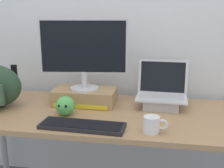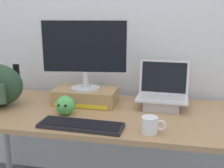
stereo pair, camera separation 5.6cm
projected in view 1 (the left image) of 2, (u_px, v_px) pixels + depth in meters
name	position (u px, v px, depth m)	size (l,w,h in m)	color
back_wall	(123.00, 16.00, 2.02)	(7.00, 0.10, 2.60)	silver
desk	(112.00, 121.00, 1.73)	(2.04, 0.74, 0.72)	#A87F56
toner_box_yellow	(85.00, 96.00, 1.86)	(0.42, 0.24, 0.10)	#A88456
desktop_monitor	(83.00, 52.00, 1.79)	(0.57, 0.19, 0.46)	silver
open_laptop	(161.00, 98.00, 1.80)	(0.33, 0.24, 0.30)	#ADADB2
external_keyboard	(82.00, 126.00, 1.48)	(0.47, 0.17, 0.02)	black
coffee_mug	(152.00, 125.00, 1.41)	(0.13, 0.08, 0.09)	silver
plush_toy	(65.00, 106.00, 1.65)	(0.12, 0.12, 0.12)	#56B256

